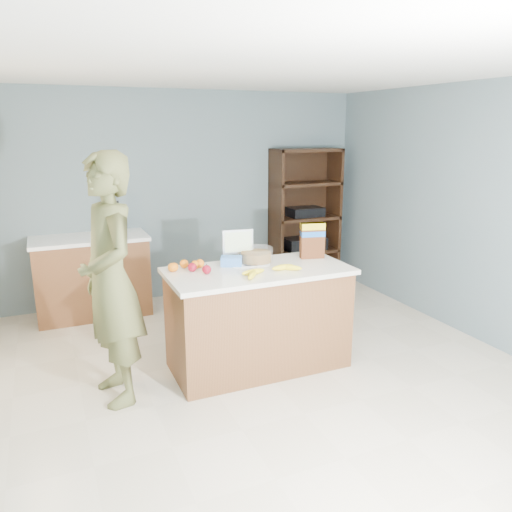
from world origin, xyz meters
name	(u,v)px	position (x,y,z in m)	size (l,w,h in m)	color
floor	(272,380)	(0.00, 0.00, 0.00)	(4.50, 5.00, 0.02)	beige
walls	(274,184)	(0.00, 0.00, 1.65)	(4.52, 5.02, 2.51)	slate
counter_peninsula	(258,322)	(0.00, 0.30, 0.42)	(1.56, 0.76, 0.90)	brown
back_cabinet	(92,276)	(-1.20, 2.20, 0.45)	(1.24, 0.62, 0.90)	brown
shelving_unit	(303,220)	(1.55, 2.35, 0.86)	(0.90, 0.40, 1.80)	black
person	(110,281)	(-1.22, 0.27, 0.96)	(0.70, 0.46, 1.91)	brown
knife_block	(116,225)	(-0.91, 2.13, 1.02)	(0.12, 0.10, 0.31)	tan
envelopes	(252,265)	(-0.01, 0.41, 0.90)	(0.35, 0.21, 0.00)	white
bananas	(270,270)	(0.04, 0.14, 0.92)	(0.55, 0.27, 0.05)	yellow
apples	(199,268)	(-0.50, 0.38, 0.94)	(0.17, 0.19, 0.08)	maroon
oranges	(185,265)	(-0.58, 0.52, 0.94)	(0.32, 0.15, 0.07)	orange
blue_carton	(231,261)	(-0.18, 0.48, 0.94)	(0.18, 0.12, 0.08)	blue
salad_bowl	(256,256)	(0.07, 0.51, 0.96)	(0.30, 0.30, 0.13)	#267219
tv	(238,243)	(-0.06, 0.63, 1.06)	(0.28, 0.12, 0.28)	silver
cereal_box	(312,238)	(0.60, 0.43, 1.09)	(0.23, 0.13, 0.33)	#592B14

